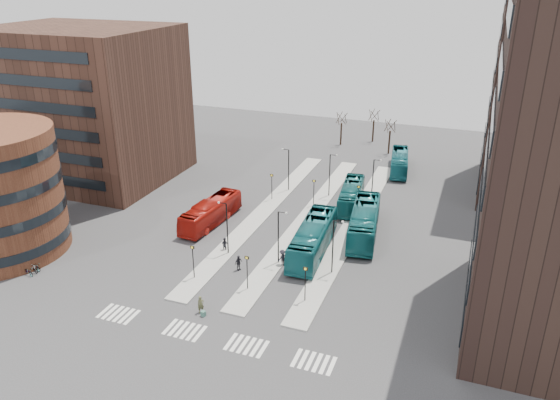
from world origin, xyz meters
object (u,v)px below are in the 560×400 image
(teal_bus_a, at_px, (313,238))
(commuter_c, at_px, (282,258))
(commuter_b, at_px, (238,263))
(suitcase, at_px, (203,314))
(bicycle_near, at_px, (28,271))
(bicycle_far, at_px, (35,267))
(bicycle_mid, at_px, (32,268))
(traveller, at_px, (201,305))
(red_bus, at_px, (211,212))
(commuter_a, at_px, (225,244))
(teal_bus_d, at_px, (399,162))
(teal_bus_c, at_px, (364,222))
(teal_bus_b, at_px, (351,195))

(teal_bus_a, distance_m, commuter_c, 4.55)
(commuter_b, bearing_deg, suitcase, -155.77)
(commuter_c, bearing_deg, bicycle_near, -35.43)
(bicycle_far, bearing_deg, bicycle_mid, -171.25)
(teal_bus_a, height_order, bicycle_mid, teal_bus_a)
(traveller, xyz_separation_m, bicycle_mid, (-20.09, 0.24, -0.30))
(red_bus, distance_m, commuter_a, 7.40)
(traveller, height_order, bicycle_mid, traveller)
(teal_bus_a, bearing_deg, bicycle_mid, -155.10)
(teal_bus_d, distance_m, commuter_c, 34.72)
(traveller, relative_size, commuter_b, 0.99)
(suitcase, bearing_deg, traveller, 150.68)
(teal_bus_d, height_order, commuter_b, teal_bus_d)
(teal_bus_c, height_order, commuter_a, teal_bus_c)
(teal_bus_c, relative_size, commuter_b, 7.51)
(bicycle_mid, bearing_deg, teal_bus_d, -22.57)
(bicycle_far, bearing_deg, teal_bus_d, -26.37)
(teal_bus_b, height_order, commuter_c, teal_bus_b)
(bicycle_near, relative_size, bicycle_far, 1.03)
(teal_bus_a, height_order, bicycle_near, teal_bus_a)
(suitcase, distance_m, red_bus, 19.77)
(commuter_b, distance_m, bicycle_far, 21.56)
(commuter_a, bearing_deg, teal_bus_b, -118.83)
(teal_bus_a, bearing_deg, bicycle_near, -154.03)
(teal_bus_c, height_order, commuter_c, teal_bus_c)
(teal_bus_b, bearing_deg, bicycle_mid, -140.46)
(commuter_c, height_order, bicycle_far, commuter_c)
(teal_bus_c, distance_m, commuter_b, 16.57)
(teal_bus_d, xyz_separation_m, bicycle_near, (-31.10, -45.26, -1.06))
(red_bus, height_order, traveller, red_bus)
(bicycle_far, bearing_deg, commuter_a, -47.91)
(teal_bus_d, bearing_deg, traveller, -111.78)
(commuter_c, bearing_deg, bicycle_far, -37.48)
(commuter_a, xyz_separation_m, bicycle_near, (-16.85, -12.12, -0.35))
(teal_bus_b, height_order, bicycle_far, teal_bus_b)
(commuter_a, relative_size, bicycle_far, 0.98)
(commuter_a, xyz_separation_m, bicycle_mid, (-16.85, -11.47, -0.23))
(red_bus, xyz_separation_m, teal_bus_c, (18.57, 3.50, 0.25))
(bicycle_near, height_order, bicycle_mid, bicycle_mid)
(red_bus, distance_m, teal_bus_b, 18.96)
(red_bus, distance_m, bicycle_far, 20.81)
(commuter_c, xyz_separation_m, bicycle_near, (-24.15, -11.24, -0.49))
(suitcase, bearing_deg, teal_bus_c, 78.96)
(red_bus, xyz_separation_m, commuter_b, (7.94, -9.17, -0.69))
(commuter_a, bearing_deg, commuter_b, 135.94)
(traveller, distance_m, commuter_b, 8.26)
(teal_bus_a, relative_size, commuter_c, 6.98)
(teal_bus_b, bearing_deg, traveller, -110.86)
(commuter_c, relative_size, bicycle_far, 1.15)
(commuter_a, height_order, bicycle_far, commuter_a)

